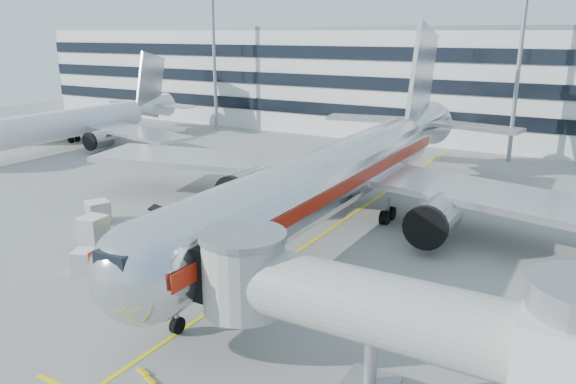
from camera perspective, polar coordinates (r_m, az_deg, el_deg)
The scene contains 14 objects.
ground at distance 35.89m, azimuth -2.71°, elevation -8.54°, with size 180.00×180.00×0.00m, color gray.
lead_in_line at distance 44.00m, azimuth 4.32°, elevation -3.81°, with size 0.25×70.00×0.01m, color yellow.
main_jet at distance 44.27m, azimuth 5.40°, elevation 2.01°, with size 50.95×48.70×16.06m.
jet_bridge at distance 23.02m, azimuth 12.59°, elevation -13.05°, with size 17.80×4.50×7.00m.
terminal at distance 87.48m, azimuth 18.44°, elevation 10.58°, with size 150.00×24.25×15.60m.
light_mast_west at distance 87.16m, azimuth -7.60°, elevation 15.89°, with size 2.40×1.20×25.45m.
light_mast_centre at distance 70.10m, azimuth 22.74°, elevation 14.82°, with size 2.40×1.20×25.45m.
second_jet at distance 80.52m, azimuth -20.93°, elevation 6.61°, with size 38.21×36.52×12.04m.
belt_loader at distance 42.55m, azimuth -11.24°, elevation -3.79°, with size 5.26×3.42×2.48m.
baggage_tug at distance 40.73m, azimuth -13.84°, elevation -4.43°, with size 3.29×2.37×2.29m.
cargo_container_left at distance 43.84m, azimuth -19.18°, elevation -3.51°, with size 1.86×1.86×1.83m.
cargo_container_right at distance 47.78m, azimuth -18.72°, elevation -1.91°, with size 2.19×2.19×1.76m.
cargo_container_front at distance 38.41m, azimuth -19.93°, elevation -6.62°, with size 1.84×1.84×1.49m.
ramp_worker at distance 37.99m, azimuth -9.44°, elevation -5.69°, with size 0.72×0.47×1.98m, color #C7F81A.
Camera 1 is at (17.71, -27.42, 14.92)m, focal length 35.00 mm.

